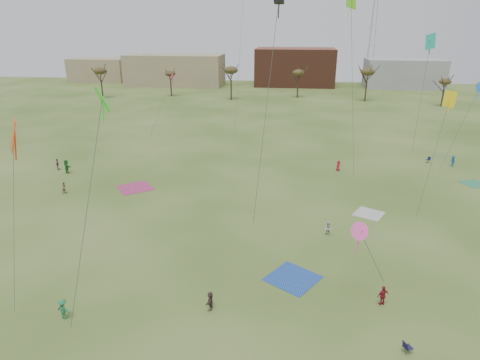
# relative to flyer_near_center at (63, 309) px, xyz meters

# --- Properties ---
(ground) EXTENTS (260.00, 260.00, 0.00)m
(ground) POSITION_rel_flyer_near_center_xyz_m (10.63, 2.48, -0.78)
(ground) COLOR #344F18
(ground) RESTS_ON ground
(flyer_near_center) EXTENTS (1.10, 0.77, 1.56)m
(flyer_near_center) POSITION_rel_flyer_near_center_xyz_m (0.00, 0.00, 0.00)
(flyer_near_center) COLOR #267344
(flyer_near_center) RESTS_ON ground
(spectator_fore_a) EXTENTS (1.01, 0.73, 1.59)m
(spectator_fore_a) POSITION_rel_flyer_near_center_xyz_m (22.47, 4.36, 0.01)
(spectator_fore_a) COLOR maroon
(spectator_fore_a) RESTS_ON ground
(spectator_fore_b) EXTENTS (0.82, 0.89, 1.48)m
(spectator_fore_b) POSITION_rel_flyer_near_center_xyz_m (-11.89, 21.70, -0.04)
(spectator_fore_b) COLOR #9A7C62
(spectator_fore_b) RESTS_ON ground
(spectator_fore_c) EXTENTS (0.47, 1.32, 1.41)m
(spectator_fore_c) POSITION_rel_flyer_near_center_xyz_m (9.99, 2.32, -0.07)
(spectator_fore_c) COLOR #4D3B37
(spectator_fore_c) RESTS_ON ground
(spectator_mid_d) EXTENTS (0.73, 1.04, 1.64)m
(spectator_mid_d) POSITION_rel_flyer_near_center_xyz_m (-17.42, 29.81, 0.04)
(spectator_mid_d) COLOR #923D82
(spectator_mid_d) RESTS_ON ground
(spectator_mid_e) EXTENTS (0.88, 0.86, 1.43)m
(spectator_mid_e) POSITION_rel_flyer_near_center_xyz_m (19.26, 14.73, -0.07)
(spectator_mid_e) COLOR #BDBDBD
(spectator_mid_e) RESTS_ON ground
(flyer_far_a) EXTENTS (1.76, 1.48, 1.90)m
(flyer_far_a) POSITION_rel_flyer_near_center_xyz_m (-15.39, 28.66, 0.17)
(flyer_far_a) COLOR #277530
(flyer_far_a) RESTS_ON ground
(flyer_far_b) EXTENTS (0.86, 0.82, 1.48)m
(flyer_far_b) POSITION_rel_flyer_near_center_xyz_m (22.11, 34.45, -0.04)
(flyer_far_b) COLOR #AC1D2F
(flyer_far_b) RESTS_ON ground
(flyer_far_c) EXTENTS (0.84, 1.17, 1.63)m
(flyer_far_c) POSITION_rel_flyer_near_center_xyz_m (38.80, 38.45, 0.04)
(flyer_far_c) COLOR #1F5690
(flyer_far_c) RESTS_ON ground
(blanket_blue) EXTENTS (5.06, 5.06, 0.03)m
(blanket_blue) POSITION_rel_flyer_near_center_xyz_m (15.91, 6.91, -0.78)
(blanket_blue) COLOR #244B9F
(blanket_blue) RESTS_ON ground
(blanket_cream) EXTENTS (3.83, 3.83, 0.03)m
(blanket_cream) POSITION_rel_flyer_near_center_xyz_m (24.11, 20.29, -0.78)
(blanket_cream) COLOR beige
(blanket_cream) RESTS_ON ground
(blanket_plum) EXTENTS (5.42, 5.42, 0.03)m
(blanket_plum) POSITION_rel_flyer_near_center_xyz_m (-4.04, 24.48, -0.78)
(blanket_plum) COLOR #A83364
(blanket_plum) RESTS_ON ground
(blanket_olive) EXTENTS (3.44, 3.44, 0.03)m
(blanket_olive) POSITION_rel_flyer_near_center_xyz_m (39.12, 31.31, -0.78)
(blanket_olive) COLOR #2F825A
(blanket_olive) RESTS_ON ground
(camp_chair_center) EXTENTS (0.71, 0.69, 0.87)m
(camp_chair_center) POSITION_rel_flyer_near_center_xyz_m (23.11, -0.38, -0.52)
(camp_chair_center) COLOR #19163C
(camp_chair_center) RESTS_ON ground
(camp_chair_right) EXTENTS (0.74, 0.73, 0.87)m
(camp_chair_right) POSITION_rel_flyer_near_center_xyz_m (35.82, 39.80, -0.52)
(camp_chair_right) COLOR #131936
(camp_chair_right) RESTS_ON ground
(kites_aloft) EXTENTS (55.38, 52.31, 27.91)m
(kites_aloft) POSITION_rel_flyer_near_center_xyz_m (13.01, 29.73, 20.41)
(kites_aloft) COLOR #D34418
(kites_aloft) RESTS_ON ground
(tree_line) EXTENTS (117.44, 49.32, 8.91)m
(tree_line) POSITION_rel_flyer_near_center_xyz_m (7.78, 81.60, 6.31)
(tree_line) COLOR #3A2B1E
(tree_line) RESTS_ON ground
(building_tan) EXTENTS (32.00, 14.00, 10.00)m
(building_tan) POSITION_rel_flyer_near_center_xyz_m (-24.37, 117.48, 4.22)
(building_tan) COLOR #937F60
(building_tan) RESTS_ON ground
(building_brick) EXTENTS (26.00, 16.00, 12.00)m
(building_brick) POSITION_rel_flyer_near_center_xyz_m (15.63, 122.48, 5.22)
(building_brick) COLOR brown
(building_brick) RESTS_ON ground
(building_grey) EXTENTS (24.00, 12.00, 9.00)m
(building_grey) POSITION_rel_flyer_near_center_xyz_m (50.63, 120.48, 3.72)
(building_grey) COLOR gray
(building_grey) RESTS_ON ground
(building_tan_west) EXTENTS (20.00, 12.00, 8.00)m
(building_tan_west) POSITION_rel_flyer_near_center_xyz_m (-54.37, 124.48, 3.22)
(building_tan_west) COLOR #937F60
(building_tan_west) RESTS_ON ground
(radio_tower) EXTENTS (1.51, 1.72, 41.00)m
(radio_tower) POSITION_rel_flyer_near_center_xyz_m (40.63, 127.48, 18.43)
(radio_tower) COLOR #9EA3A8
(radio_tower) RESTS_ON ground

